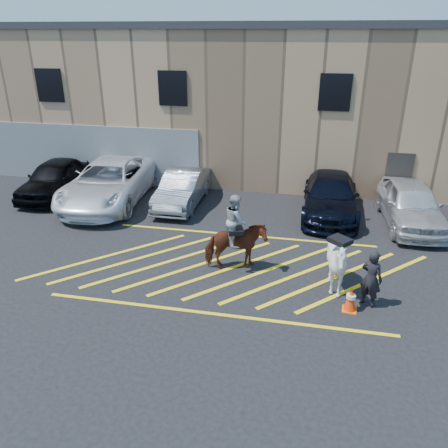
% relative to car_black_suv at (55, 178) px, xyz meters
% --- Properties ---
extents(ground, '(90.00, 90.00, 0.00)m').
position_rel_car_black_suv_xyz_m(ground, '(9.10, -4.84, -0.80)').
color(ground, black).
rests_on(ground, ground).
extents(car_black_suv, '(2.17, 4.83, 1.61)m').
position_rel_car_black_suv_xyz_m(car_black_suv, '(0.00, 0.00, 0.00)').
color(car_black_suv, black).
rests_on(car_black_suv, ground).
extents(car_white_pickup, '(3.46, 6.65, 1.79)m').
position_rel_car_black_suv_xyz_m(car_white_pickup, '(2.80, -0.32, 0.09)').
color(car_white_pickup, white).
rests_on(car_white_pickup, ground).
extents(car_silver_sedan, '(1.54, 4.41, 1.45)m').
position_rel_car_black_suv_xyz_m(car_silver_sedan, '(6.03, -0.01, -0.08)').
color(car_silver_sedan, gray).
rests_on(car_silver_sedan, ground).
extents(car_blue_suv, '(2.24, 5.36, 1.55)m').
position_rel_car_black_suv_xyz_m(car_blue_suv, '(12.24, 0.22, -0.03)').
color(car_blue_suv, black).
rests_on(car_blue_suv, ground).
extents(car_white_suv, '(2.22, 4.97, 1.66)m').
position_rel_car_black_suv_xyz_m(car_white_suv, '(15.24, -0.32, 0.02)').
color(car_white_suv, silver).
rests_on(car_white_suv, ground).
extents(handler, '(0.72, 0.66, 1.65)m').
position_rel_car_black_suv_xyz_m(handler, '(13.18, -6.34, 0.02)').
color(handler, black).
rests_on(handler, ground).
extents(warehouse, '(32.42, 10.20, 7.30)m').
position_rel_car_black_suv_xyz_m(warehouse, '(9.09, 7.16, 2.85)').
color(warehouse, tan).
rests_on(warehouse, ground).
extents(hatching_zone, '(12.60, 5.12, 0.01)m').
position_rel_car_black_suv_xyz_m(hatching_zone, '(9.10, -5.14, -0.80)').
color(hatching_zone, yellow).
rests_on(hatching_zone, ground).
extents(mounted_bay, '(2.05, 1.38, 2.48)m').
position_rel_car_black_suv_xyz_m(mounted_bay, '(9.24, -5.11, 0.20)').
color(mounted_bay, '#582214').
rests_on(mounted_bay, ground).
extents(saddled_white, '(2.21, 2.23, 1.84)m').
position_rel_car_black_suv_xyz_m(saddled_white, '(12.30, -5.85, 0.12)').
color(saddled_white, silver).
rests_on(saddled_white, ground).
extents(traffic_cone, '(0.42, 0.42, 0.73)m').
position_rel_car_black_suv_xyz_m(traffic_cone, '(12.67, -6.74, -0.44)').
color(traffic_cone, '#FF640A').
rests_on(traffic_cone, ground).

